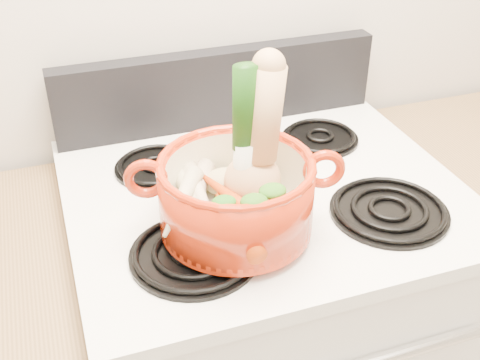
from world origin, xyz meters
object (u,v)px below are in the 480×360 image
object	(u,v)px
dutch_oven	(236,196)
squash	(253,138)
leek	(244,136)
stove_body	(260,353)

from	to	relation	value
dutch_oven	squash	size ratio (longest dim) A/B	1.03
dutch_oven	leek	xyz separation A→B (m)	(0.02, 0.03, 0.10)
squash	dutch_oven	bearing A→B (deg)	-142.79
stove_body	squash	xyz separation A→B (m)	(-0.06, -0.10, 0.66)
squash	stove_body	bearing A→B (deg)	58.84
dutch_oven	squash	bearing A→B (deg)	49.06
stove_body	squash	bearing A→B (deg)	-122.78
dutch_oven	leek	size ratio (longest dim) A/B	0.97
squash	leek	size ratio (longest dim) A/B	0.94
dutch_oven	stove_body	bearing A→B (deg)	64.16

